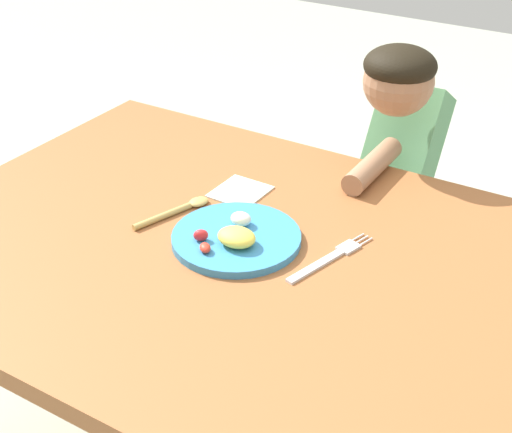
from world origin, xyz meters
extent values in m
cube|color=#93562E|center=(0.00, 0.00, 0.67)|extent=(1.38, 0.99, 0.04)
cube|color=#9B5E24|center=(-0.62, 0.42, 0.33)|extent=(0.07, 0.07, 0.65)
cylinder|color=teal|center=(-0.02, 0.02, 0.70)|extent=(0.26, 0.26, 0.02)
ellipsoid|color=#F1D64C|center=(0.00, -0.01, 0.73)|extent=(0.08, 0.06, 0.03)
ellipsoid|color=red|center=(-0.07, -0.03, 0.72)|extent=(0.04, 0.03, 0.02)
ellipsoid|color=red|center=(-0.04, -0.06, 0.72)|extent=(0.04, 0.04, 0.02)
ellipsoid|color=silver|center=(-0.03, 0.06, 0.72)|extent=(0.04, 0.04, 0.03)
cube|color=silver|center=(0.16, 0.02, 0.70)|extent=(0.06, 0.15, 0.01)
cube|color=silver|center=(0.19, 0.12, 0.70)|extent=(0.04, 0.05, 0.01)
cylinder|color=silver|center=(0.21, 0.15, 0.70)|extent=(0.01, 0.04, 0.00)
cylinder|color=silver|center=(0.20, 0.16, 0.70)|extent=(0.01, 0.04, 0.00)
cylinder|color=silver|center=(0.19, 0.16, 0.70)|extent=(0.01, 0.04, 0.00)
cylinder|color=tan|center=(-0.20, 0.01, 0.70)|extent=(0.06, 0.14, 0.01)
ellipsoid|color=tan|center=(-0.17, 0.10, 0.70)|extent=(0.05, 0.06, 0.01)
cube|color=#485361|center=(0.10, 0.71, 0.27)|extent=(0.18, 0.14, 0.54)
cube|color=#599966|center=(0.10, 0.63, 0.68)|extent=(0.16, 0.28, 0.35)
sphere|color=#9E7051|center=(0.10, 0.54, 0.89)|extent=(0.17, 0.17, 0.17)
ellipsoid|color=black|center=(0.10, 0.54, 0.93)|extent=(0.17, 0.17, 0.09)
cylinder|color=#9E7051|center=(0.10, 0.43, 0.72)|extent=(0.05, 0.23, 0.05)
cube|color=white|center=(-0.12, 0.20, 0.70)|extent=(0.11, 0.12, 0.00)
camera|label=1|loc=(0.67, -1.04, 1.52)|focal=52.19mm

